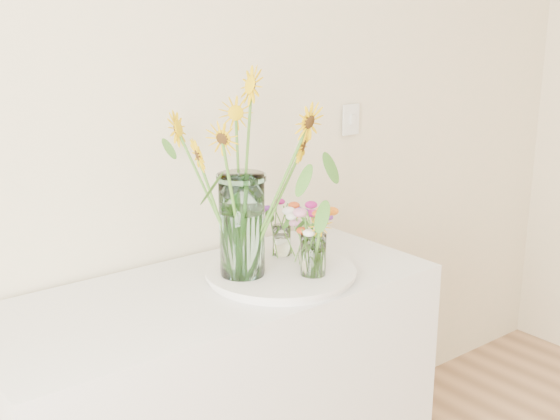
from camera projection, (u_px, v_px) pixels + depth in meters
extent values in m
cube|color=white|center=(217.00, 418.00, 2.25)|extent=(1.40, 0.60, 0.90)
cylinder|color=white|center=(281.00, 274.00, 2.20)|extent=(0.45, 0.45, 0.02)
cylinder|color=#AADCD1|center=(242.00, 226.00, 2.11)|extent=(0.17, 0.17, 0.32)
cylinder|color=white|center=(313.00, 255.00, 2.13)|extent=(0.10, 0.10, 0.13)
cylinder|color=white|center=(282.00, 241.00, 2.31)|extent=(0.06, 0.06, 0.11)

